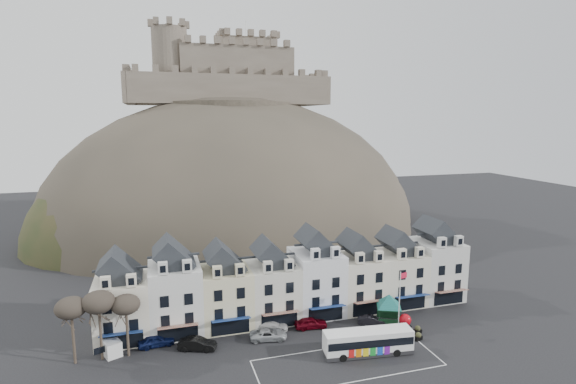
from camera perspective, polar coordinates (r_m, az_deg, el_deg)
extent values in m
plane|color=black|center=(55.81, 6.12, -21.70)|extent=(300.00, 300.00, 0.00)
cube|color=silver|center=(57.49, 7.57, -20.72)|extent=(22.00, 7.50, 0.01)
cube|color=white|center=(65.00, -20.25, -13.60)|extent=(6.80, 8.00, 8.00)
cube|color=#212529|center=(63.19, -20.52, -9.25)|extent=(6.80, 5.76, 2.80)
cube|color=white|center=(60.03, -22.17, -10.65)|extent=(1.20, 0.80, 1.60)
cube|color=white|center=(59.79, -19.27, -10.55)|extent=(1.20, 0.80, 1.60)
cube|color=black|center=(62.45, -20.33, -17.31)|extent=(5.10, 0.06, 2.20)
cube|color=navy|center=(61.28, -20.44, -16.50)|extent=(5.10, 1.29, 0.43)
cube|color=white|center=(64.61, -14.11, -12.85)|extent=(6.80, 8.00, 9.20)
cube|color=#212529|center=(62.67, -14.32, -7.93)|extent=(6.80, 5.76, 2.80)
cube|color=white|center=(59.30, -15.61, -9.30)|extent=(1.20, 0.80, 1.60)
cube|color=white|center=(59.40, -12.69, -9.15)|extent=(1.20, 0.80, 1.60)
cube|color=black|center=(62.29, -13.79, -17.05)|extent=(5.10, 0.06, 2.20)
cube|color=maroon|center=(61.12, -13.81, -16.23)|extent=(5.10, 1.29, 0.43)
cube|color=beige|center=(65.40, -7.97, -12.93)|extent=(6.80, 8.00, 8.00)
cube|color=#212529|center=(63.60, -8.08, -8.60)|extent=(6.80, 5.76, 2.80)
cube|color=beige|center=(60.13, -8.98, -10.00)|extent=(1.20, 0.80, 1.60)
cube|color=beige|center=(60.56, -6.13, -9.80)|extent=(1.20, 0.80, 1.60)
cube|color=black|center=(62.87, -7.33, -16.58)|extent=(5.10, 0.06, 2.20)
cube|color=navy|center=(61.71, -7.25, -15.76)|extent=(5.10, 1.29, 0.43)
cube|color=silver|center=(66.65, -2.05, -12.40)|extent=(6.80, 8.00, 8.00)
cube|color=#212529|center=(64.88, -2.08, -8.14)|extent=(6.80, 5.76, 2.80)
cube|color=silver|center=(61.32, -2.58, -9.50)|extent=(1.20, 0.80, 1.60)
cube|color=silver|center=(62.07, 0.13, -9.25)|extent=(1.20, 0.80, 1.60)
cube|color=black|center=(64.16, -1.09, -15.93)|extent=(5.10, 0.06, 2.20)
cube|color=maroon|center=(63.03, -0.92, -15.12)|extent=(5.10, 1.29, 0.43)
cube|color=white|center=(68.33, 3.58, -11.31)|extent=(6.80, 8.00, 9.20)
cube|color=#212529|center=(66.49, 3.63, -6.63)|extent=(6.80, 5.76, 2.80)
cube|color=white|center=(62.85, 3.49, -7.88)|extent=(1.20, 0.80, 1.60)
cube|color=white|center=(63.90, 6.03, -7.62)|extent=(1.20, 0.80, 1.60)
cube|color=black|center=(66.14, 4.80, -15.16)|extent=(5.10, 0.06, 2.20)
cube|color=navy|center=(65.04, 5.04, -14.35)|extent=(5.10, 1.29, 0.43)
cube|color=silver|center=(71.05, 8.83, -11.09)|extent=(6.80, 8.00, 8.00)
cube|color=#212529|center=(69.40, 8.94, -7.07)|extent=(6.80, 5.76, 2.80)
cube|color=silver|center=(65.77, 9.11, -8.28)|extent=(1.20, 0.80, 1.60)
cube|color=silver|center=(67.08, 11.43, -8.00)|extent=(1.20, 0.80, 1.60)
cube|color=black|center=(68.73, 10.26, -14.29)|extent=(5.10, 0.06, 2.20)
cube|color=maroon|center=(67.67, 10.55, -13.50)|extent=(5.10, 1.29, 0.43)
cube|color=silver|center=(74.10, 13.66, -10.38)|extent=(6.80, 8.00, 8.00)
cube|color=#212529|center=(72.52, 13.82, -6.51)|extent=(6.80, 5.76, 2.80)
cube|color=silver|center=(68.91, 14.25, -7.63)|extent=(1.20, 0.80, 1.60)
cube|color=silver|center=(70.45, 16.36, -7.35)|extent=(1.20, 0.80, 1.60)
cube|color=black|center=(71.88, 15.23, -13.39)|extent=(5.10, 0.06, 2.20)
cube|color=navy|center=(70.87, 15.57, -12.61)|extent=(5.10, 1.29, 0.43)
cube|color=silver|center=(77.43, 18.09, -9.24)|extent=(6.80, 8.00, 9.20)
cube|color=#212529|center=(75.82, 18.31, -5.08)|extent=(6.80, 5.76, 2.80)
cube|color=silver|center=(72.22, 18.96, -6.08)|extent=(1.20, 0.80, 1.60)
cube|color=silver|center=(73.97, 20.85, -5.82)|extent=(1.20, 0.80, 1.60)
cube|color=black|center=(75.50, 19.73, -12.49)|extent=(5.10, 0.06, 2.20)
cube|color=maroon|center=(74.54, 20.10, -11.72)|extent=(5.10, 1.29, 0.43)
ellipsoid|color=#3B372E|center=(118.97, -7.06, -4.60)|extent=(96.00, 76.00, 68.00)
ellipsoid|color=#2B381C|center=(111.69, -17.78, -5.93)|extent=(52.00, 44.00, 42.00)
ellipsoid|color=#3B372E|center=(128.70, 3.24, -3.46)|extent=(56.00, 48.00, 46.00)
ellipsoid|color=#2B381C|center=(105.01, -7.93, -6.54)|extent=(40.00, 28.00, 28.00)
ellipsoid|color=#3B372E|center=(109.74, -0.82, -5.74)|extent=(36.00, 28.00, 24.00)
cylinder|color=#3B372E|center=(115.43, -7.38, 10.50)|extent=(30.00, 30.00, 3.00)
cube|color=brown|center=(111.67, -7.09, 12.85)|extent=(48.00, 2.20, 7.00)
cube|color=brown|center=(131.39, -8.59, 12.30)|extent=(48.00, 2.20, 7.00)
cube|color=brown|center=(120.14, -19.54, 12.14)|extent=(2.20, 22.00, 7.00)
cube|color=brown|center=(127.48, 3.08, 12.48)|extent=(2.20, 22.00, 7.00)
cube|color=brown|center=(122.27, -7.00, 15.14)|extent=(28.00, 18.00, 10.00)
cube|color=brown|center=(125.12, -5.30, 15.73)|extent=(14.00, 12.00, 13.00)
cylinder|color=brown|center=(116.59, -14.71, 15.19)|extent=(8.40, 8.40, 18.00)
cylinder|color=silver|center=(126.42, -5.37, 19.79)|extent=(0.16, 0.16, 5.00)
cylinder|color=#3C2E26|center=(61.09, -25.58, -16.66)|extent=(0.32, 0.32, 5.74)
ellipsoid|color=#383028|center=(59.46, -25.87, -13.09)|extent=(3.61, 3.61, 2.54)
cylinder|color=#3C2E26|center=(60.61, -22.67, -16.52)|extent=(0.32, 0.32, 6.02)
ellipsoid|color=#383028|center=(58.90, -22.94, -12.74)|extent=(3.78, 3.78, 2.67)
cylinder|color=#3C2E26|center=(60.45, -19.70, -16.70)|extent=(0.32, 0.32, 5.46)
ellipsoid|color=#383028|center=(58.87, -19.92, -13.28)|extent=(3.43, 3.43, 2.42)
cube|color=#262628|center=(59.49, 10.08, -19.29)|extent=(11.20, 3.81, 0.50)
cube|color=white|center=(58.81, 10.13, -18.04)|extent=(11.19, 3.76, 2.52)
cube|color=black|center=(58.74, 10.13, -17.92)|extent=(10.98, 3.81, 0.95)
cube|color=white|center=(58.29, 10.16, -17.05)|extent=(10.96, 3.63, 0.25)
cube|color=orange|center=(60.32, 15.22, -16.47)|extent=(0.20, 1.20, 0.28)
cylinder|color=black|center=(59.65, 13.63, -19.23)|extent=(0.99, 0.43, 0.96)
cylinder|color=black|center=(61.47, 12.75, -18.27)|extent=(0.99, 0.43, 0.96)
cylinder|color=black|center=(57.50, 6.99, -20.18)|extent=(0.99, 0.43, 0.96)
cylinder|color=black|center=(59.39, 6.32, -19.14)|extent=(0.99, 0.43, 0.96)
cube|color=#11331A|center=(68.59, 11.37, -14.47)|extent=(0.20, 0.20, 2.40)
cube|color=#11331A|center=(68.85, 13.68, -14.47)|extent=(0.20, 0.20, 2.40)
cube|color=#11331A|center=(66.14, 11.53, -15.42)|extent=(0.20, 0.20, 2.40)
cube|color=#11331A|center=(66.40, 13.94, -15.41)|extent=(0.20, 0.20, 2.40)
cube|color=#11331A|center=(67.00, 12.67, -14.00)|extent=(4.36, 4.36, 0.12)
cone|color=#16605B|center=(66.65, 12.70, -13.29)|extent=(6.04, 6.04, 1.80)
cube|color=black|center=(66.78, 14.61, -16.17)|extent=(1.52, 1.52, 0.53)
sphere|color=red|center=(66.38, 14.65, -15.43)|extent=(1.65, 1.65, 1.65)
cylinder|color=silver|center=(63.77, 13.95, -13.44)|extent=(0.13, 0.13, 8.60)
cube|color=red|center=(62.86, 14.47, -10.23)|extent=(1.15, 0.34, 0.75)
cube|color=white|center=(62.77, -21.76, -17.61)|extent=(3.33, 4.54, 1.90)
cube|color=black|center=(62.61, -21.78, -17.32)|extent=(1.61, 0.76, 0.82)
cube|color=black|center=(64.08, 16.21, -17.39)|extent=(1.20, 0.82, 0.54)
sphere|color=#2B381C|center=(63.89, 16.23, -17.04)|extent=(0.76, 0.76, 0.76)
cube|color=black|center=(65.83, 16.12, -16.63)|extent=(1.13, 0.64, 0.54)
sphere|color=#2B381C|center=(65.65, 16.14, -16.29)|extent=(0.76, 0.76, 0.76)
imported|color=#0C143C|center=(62.46, -16.38, -17.63)|extent=(4.71, 2.30, 1.55)
imported|color=black|center=(60.43, -11.44, -18.38)|extent=(5.03, 3.20, 1.56)
imported|color=#A8ABAF|center=(61.79, -2.50, -17.64)|extent=(5.12, 3.00, 1.36)
imported|color=silver|center=(64.25, -1.99, -16.57)|extent=(4.69, 3.19, 1.26)
imported|color=#570410|center=(64.65, 2.91, -16.27)|extent=(4.66, 2.26, 1.53)
imported|color=black|center=(66.66, 10.55, -15.73)|extent=(4.00, 2.70, 1.25)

